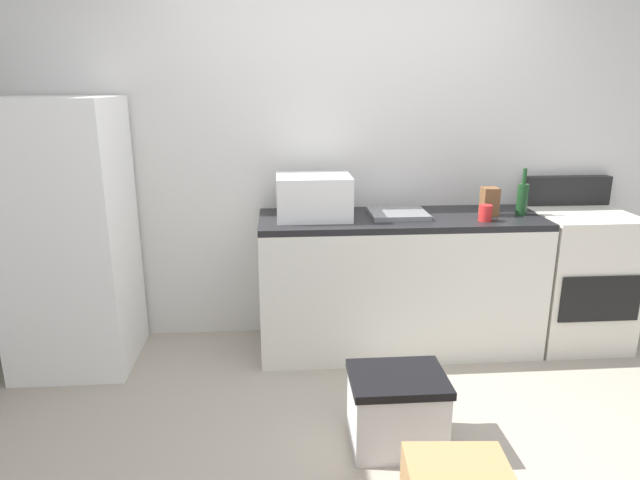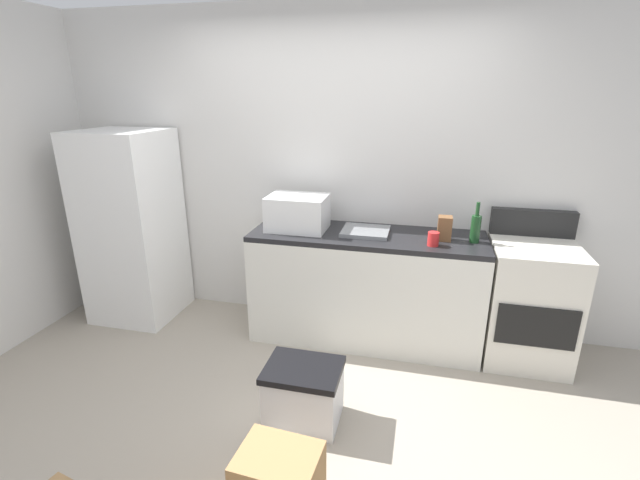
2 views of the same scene
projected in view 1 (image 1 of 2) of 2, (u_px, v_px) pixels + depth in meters
name	position (u px, v px, depth m)	size (l,w,h in m)	color
ground_plane	(385.00, 462.00, 2.61)	(6.00, 6.00, 0.00)	#9E9384
wall_back	(348.00, 147.00, 3.74)	(5.00, 0.10, 2.60)	silver
kitchen_counter	(398.00, 283.00, 3.66)	(1.80, 0.60, 0.90)	silver
refrigerator	(69.00, 237.00, 3.36)	(0.68, 0.66, 1.64)	white
stove_oven	(576.00, 275.00, 3.75)	(0.60, 0.61, 1.10)	silver
microwave	(314.00, 197.00, 3.45)	(0.46, 0.34, 0.27)	white
sink_basin	(398.00, 214.00, 3.54)	(0.36, 0.32, 0.03)	slate
wine_bottle	(522.00, 198.00, 3.55)	(0.07, 0.07, 0.30)	#193F1E
coffee_mug	(485.00, 213.00, 3.41)	(0.08, 0.08, 0.10)	red
knife_block	(490.00, 202.00, 3.54)	(0.10, 0.10, 0.18)	brown
storage_bin	(397.00, 410.00, 2.69)	(0.46, 0.36, 0.38)	silver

